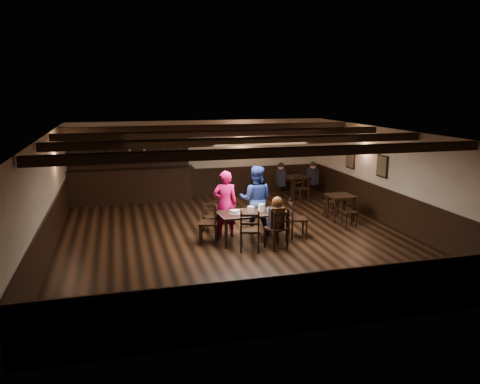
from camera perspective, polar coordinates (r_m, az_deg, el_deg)
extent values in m
plane|color=black|center=(12.20, -0.51, -5.52)|extent=(10.00, 10.00, 0.00)
cube|color=beige|center=(16.67, -4.79, 4.07)|extent=(9.00, 0.02, 2.70)
cube|color=beige|center=(7.29, 9.34, -7.06)|extent=(9.00, 0.02, 2.70)
cube|color=beige|center=(11.62, -22.56, -0.51)|extent=(0.02, 10.00, 2.70)
cube|color=beige|center=(13.66, 18.10, 1.65)|extent=(0.02, 10.00, 2.70)
cube|color=silver|center=(11.66, -0.53, 7.21)|extent=(9.00, 10.00, 0.02)
cube|color=black|center=(16.79, -4.72, 1.19)|extent=(9.00, 0.04, 1.00)
cube|color=black|center=(7.63, 9.02, -13.02)|extent=(9.00, 0.04, 1.00)
cube|color=black|center=(11.82, -22.08, -4.52)|extent=(0.04, 10.00, 1.00)
cube|color=black|center=(13.82, 17.76, -1.82)|extent=(0.04, 10.00, 1.00)
cube|color=black|center=(16.36, -11.40, 5.48)|extent=(0.90, 0.03, 1.00)
cube|color=black|center=(16.34, -11.39, 5.47)|extent=(0.80, 0.02, 0.90)
cube|color=black|center=(14.02, 16.97, 3.02)|extent=(0.03, 0.55, 0.65)
cube|color=#72664C|center=(14.01, 16.90, 3.02)|extent=(0.02, 0.45, 0.55)
cube|color=black|center=(15.65, 13.32, 3.98)|extent=(0.03, 0.55, 0.65)
cube|color=#72664C|center=(15.64, 13.26, 3.98)|extent=(0.02, 0.45, 0.55)
cube|color=black|center=(8.81, 4.32, 4.82)|extent=(8.90, 0.18, 0.18)
cube|color=black|center=(10.71, 0.80, 6.20)|extent=(8.90, 0.18, 0.18)
cube|color=black|center=(12.63, -1.66, 7.15)|extent=(8.90, 0.18, 0.18)
cube|color=black|center=(14.58, -3.48, 7.84)|extent=(8.90, 0.18, 0.18)
cube|color=black|center=(11.24, -1.70, -5.22)|extent=(0.06, 0.06, 0.71)
cube|color=black|center=(11.92, -2.72, -4.19)|extent=(0.06, 0.06, 0.71)
cube|color=black|center=(11.78, 5.79, -4.45)|extent=(0.06, 0.06, 0.71)
cube|color=black|center=(12.43, 4.40, -3.52)|extent=(0.06, 0.06, 0.71)
cube|color=black|center=(11.71, 1.52, -2.58)|extent=(1.77, 0.96, 0.04)
cube|color=#A5A8AD|center=(12.09, 0.85, -2.10)|extent=(1.72, 0.13, 0.05)
cube|color=#A5A8AD|center=(11.34, 2.23, -3.09)|extent=(1.72, 0.13, 0.05)
cube|color=#A5A8AD|center=(12.02, 5.30, -2.24)|extent=(0.08, 0.86, 0.05)
cube|color=#A5A8AD|center=(11.46, -2.46, -2.92)|extent=(0.08, 0.86, 0.05)
cube|color=black|center=(11.34, 2.25, -5.66)|extent=(0.05, 0.05, 0.49)
cube|color=black|center=(10.97, 2.26, -6.28)|extent=(0.05, 0.05, 0.49)
cube|color=black|center=(11.34, 0.19, -5.64)|extent=(0.05, 0.05, 0.49)
cube|color=black|center=(10.98, 0.13, -6.26)|extent=(0.05, 0.05, 0.49)
cube|color=black|center=(11.07, 1.21, -4.66)|extent=(0.58, 0.57, 0.05)
cube|color=black|center=(10.82, 1.21, -3.67)|extent=(0.47, 0.17, 0.51)
cube|color=black|center=(10.83, 1.21, -3.93)|extent=(0.40, 0.14, 0.06)
cube|color=black|center=(10.77, 1.21, -2.89)|extent=(0.40, 0.14, 0.06)
cube|color=black|center=(11.60, 4.65, -5.29)|extent=(0.05, 0.05, 0.48)
cube|color=black|center=(11.32, 5.81, -5.77)|extent=(0.05, 0.05, 0.48)
cube|color=black|center=(11.37, 3.04, -5.63)|extent=(0.05, 0.05, 0.48)
cube|color=black|center=(11.09, 4.18, -6.13)|extent=(0.05, 0.05, 0.48)
cube|color=black|center=(11.27, 4.45, -4.44)|extent=(0.58, 0.56, 0.04)
cube|color=black|center=(11.05, 5.06, -3.44)|extent=(0.45, 0.18, 0.50)
cube|color=black|center=(11.07, 5.05, -3.69)|extent=(0.39, 0.15, 0.06)
cube|color=black|center=(11.01, 5.07, -2.69)|extent=(0.39, 0.15, 0.06)
cube|color=black|center=(11.95, -4.68, -4.73)|extent=(0.05, 0.05, 0.49)
cube|color=black|center=(11.92, -2.83, -4.75)|extent=(0.05, 0.05, 0.49)
cube|color=black|center=(11.56, -4.90, -5.32)|extent=(0.05, 0.05, 0.49)
cube|color=black|center=(11.53, -2.98, -5.35)|extent=(0.05, 0.05, 0.49)
cube|color=black|center=(11.66, -3.87, -3.78)|extent=(0.57, 0.59, 0.05)
cube|color=black|center=(11.57, -2.93, -2.58)|extent=(0.17, 0.47, 0.51)
cube|color=black|center=(11.59, -2.93, -2.82)|extent=(0.14, 0.40, 0.06)
cube|color=black|center=(11.54, -2.94, -1.84)|extent=(0.14, 0.40, 0.06)
cube|color=black|center=(12.09, 8.09, -4.65)|extent=(0.04, 0.04, 0.47)
cube|color=black|center=(12.01, 6.36, -4.72)|extent=(0.04, 0.04, 0.47)
cube|color=black|center=(12.46, 7.67, -4.13)|extent=(0.04, 0.04, 0.47)
cube|color=black|center=(12.38, 5.99, -4.19)|extent=(0.04, 0.04, 0.47)
cube|color=black|center=(12.16, 7.06, -3.26)|extent=(0.51, 0.52, 0.04)
cube|color=black|center=(12.06, 6.23, -2.16)|extent=(0.11, 0.46, 0.49)
cube|color=black|center=(12.07, 6.22, -2.39)|extent=(0.09, 0.39, 0.05)
cube|color=black|center=(12.02, 6.24, -1.48)|extent=(0.09, 0.39, 0.05)
cube|color=black|center=(12.46, -3.95, -4.24)|extent=(0.04, 0.04, 0.39)
cube|color=black|center=(12.73, -4.46, -3.88)|extent=(0.04, 0.04, 0.39)
cube|color=black|center=(12.58, -2.58, -4.06)|extent=(0.04, 0.04, 0.39)
cube|color=black|center=(12.85, -3.11, -3.71)|extent=(0.04, 0.04, 0.39)
cube|color=black|center=(12.59, -3.54, -3.04)|extent=(0.44, 0.42, 0.04)
cube|color=black|center=(12.68, -3.81, -1.99)|extent=(0.38, 0.10, 0.41)
cube|color=black|center=(12.69, -3.81, -2.17)|extent=(0.32, 0.08, 0.05)
cube|color=black|center=(12.65, -3.82, -1.46)|extent=(0.32, 0.08, 0.05)
imported|color=#DD125D|center=(12.09, -1.82, -1.44)|extent=(0.66, 0.47, 1.73)
imported|color=navy|center=(12.36, 1.93, -0.93)|extent=(1.08, 0.97, 1.81)
cube|color=black|center=(11.37, 4.24, -4.16)|extent=(0.33, 0.33, 0.13)
cube|color=black|center=(11.19, 4.47, -3.18)|extent=(0.35, 0.20, 0.49)
cylinder|color=black|center=(11.13, 4.49, -2.06)|extent=(0.10, 0.35, 0.35)
sphere|color=#D8A384|center=(11.10, 4.50, -1.30)|extent=(0.21, 0.21, 0.21)
sphere|color=#35190C|center=(11.07, 4.55, -1.28)|extent=(0.27, 0.27, 0.27)
cone|color=#35190C|center=(11.08, 4.69, -3.46)|extent=(0.20, 0.20, 0.61)
cylinder|color=white|center=(11.57, -0.65, -2.60)|extent=(0.27, 0.27, 0.01)
cylinder|color=white|center=(11.56, -0.65, -2.39)|extent=(0.22, 0.22, 0.07)
cylinder|color=silver|center=(11.57, -0.65, -2.48)|extent=(0.23, 0.23, 0.04)
cylinder|color=white|center=(11.66, 1.33, -2.13)|extent=(0.17, 0.17, 0.16)
cylinder|color=white|center=(11.77, 2.66, -1.91)|extent=(0.16, 0.16, 0.19)
cylinder|color=#A5A8AD|center=(11.84, 1.31, -2.22)|extent=(0.05, 0.05, 0.03)
sphere|color=orange|center=(11.83, 1.31, -2.07)|extent=(0.03, 0.03, 0.03)
cylinder|color=silver|center=(11.74, 3.40, -2.20)|extent=(0.04, 0.04, 0.10)
cylinder|color=#A5A8AD|center=(11.75, 3.65, -2.20)|extent=(0.04, 0.04, 0.09)
cylinder|color=silver|center=(11.93, 2.38, -1.95)|extent=(0.06, 0.06, 0.10)
cube|color=#A11211|center=(11.83, 4.11, -2.32)|extent=(0.39, 0.36, 0.00)
cube|color=#0D1644|center=(12.07, 3.90, -2.03)|extent=(0.32, 0.24, 0.00)
cube|color=black|center=(16.22, -13.23, 0.68)|extent=(4.08, 0.60, 1.10)
cube|color=black|center=(16.12, -13.33, 2.68)|extent=(4.28, 0.70, 0.05)
cube|color=black|center=(16.39, -13.35, 2.75)|extent=(4.08, 0.10, 2.20)
cube|color=black|center=(16.25, -13.39, 3.56)|extent=(3.98, 0.22, 0.03)
cube|color=black|center=(16.20, -13.45, 4.78)|extent=(3.98, 0.22, 0.03)
cube|color=black|center=(16.16, -13.51, 6.01)|extent=(3.98, 0.22, 0.03)
cube|color=black|center=(13.91, 12.13, -0.44)|extent=(0.73, 0.73, 0.04)
cube|color=black|center=(13.61, 11.48, -2.32)|extent=(0.05, 0.05, 0.71)
cube|color=black|center=(14.13, 10.43, -1.73)|extent=(0.05, 0.05, 0.71)
cube|color=black|center=(13.87, 13.71, -2.14)|extent=(0.05, 0.05, 0.71)
cube|color=black|center=(14.39, 12.60, -1.57)|extent=(0.05, 0.05, 0.71)
cube|color=black|center=(16.61, 6.63, 1.84)|extent=(1.04, 1.04, 0.04)
cube|color=black|center=(16.21, 6.31, 0.22)|extent=(0.05, 0.05, 0.71)
cube|color=black|center=(16.77, 4.92, 0.66)|extent=(0.05, 0.05, 0.71)
cube|color=black|center=(16.62, 8.28, 0.47)|extent=(0.05, 0.05, 0.71)
cube|color=black|center=(17.17, 6.86, 0.90)|extent=(0.05, 0.05, 0.71)
cube|color=black|center=(16.33, 4.98, 1.77)|extent=(0.26, 0.40, 0.57)
sphere|color=#D8A384|center=(16.26, 5.00, 3.09)|extent=(0.22, 0.22, 0.22)
sphere|color=black|center=(16.25, 5.01, 3.21)|extent=(0.23, 0.23, 0.23)
cube|color=black|center=(16.69, 8.85, 1.90)|extent=(0.34, 0.44, 0.56)
sphere|color=#D8A384|center=(16.63, 8.89, 3.18)|extent=(0.22, 0.22, 0.22)
sphere|color=black|center=(16.62, 8.90, 3.29)|extent=(0.23, 0.23, 0.23)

